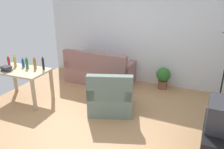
{
  "coord_description": "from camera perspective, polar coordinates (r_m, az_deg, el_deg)",
  "views": [
    {
      "loc": [
        1.98,
        -3.66,
        2.5
      ],
      "look_at": [
        0.1,
        0.5,
        0.75
      ],
      "focal_mm": 36.75,
      "sensor_mm": 36.0,
      "label": 1
    }
  ],
  "objects": [
    {
      "name": "potted_plant",
      "position": [
        6.06,
        12.64,
        -0.53
      ],
      "size": [
        0.36,
        0.36,
        0.57
      ],
      "color": "brown",
      "rests_on": "ground_plane"
    },
    {
      "name": "desk",
      "position": [
        5.57,
        -21.55,
        0.06
      ],
      "size": [
        1.22,
        0.74,
        0.76
      ],
      "rotation": [
        0.0,
        0.0,
        0.04
      ],
      "color": "#C6B28E",
      "rests_on": "ground_plane"
    },
    {
      "name": "armchair",
      "position": [
        4.86,
        -0.32,
        -5.65
      ],
      "size": [
        1.14,
        1.1,
        0.92
      ],
      "rotation": [
        0.0,
        0.0,
        3.5
      ],
      "color": "slate",
      "rests_on": "ground_plane"
    },
    {
      "name": "couch",
      "position": [
        6.32,
        -3.21,
        0.66
      ],
      "size": [
        1.81,
        0.84,
        0.92
      ],
      "rotation": [
        0.0,
        0.0,
        3.14
      ],
      "color": "#996B66",
      "rests_on": "ground_plane"
    },
    {
      "name": "tv_stand",
      "position": [
        4.11,
        24.57,
        -14.62
      ],
      "size": [
        0.44,
        1.1,
        0.48
      ],
      "rotation": [
        0.0,
        0.0,
        1.57
      ],
      "color": "black",
      "rests_on": "ground_plane"
    },
    {
      "name": "tv",
      "position": [
        3.87,
        25.65,
        -9.03
      ],
      "size": [
        0.41,
        0.6,
        0.44
      ],
      "rotation": [
        0.0,
        0.0,
        1.57
      ],
      "color": "#2D2D33",
      "rests_on": "tv_stand"
    },
    {
      "name": "bottle_squat",
      "position": [
        5.78,
        -23.03,
        3.03
      ],
      "size": [
        0.06,
        0.06,
        0.28
      ],
      "color": "#BCB24C",
      "rests_on": "desk"
    },
    {
      "name": "book_stack",
      "position": [
        5.58,
        -24.84,
        1.38
      ],
      "size": [
        0.28,
        0.21,
        0.11
      ],
      "color": "#333338",
      "rests_on": "desk"
    },
    {
      "name": "bottle_red",
      "position": [
        5.89,
        -24.33,
        2.95
      ],
      "size": [
        0.06,
        0.06,
        0.24
      ],
      "color": "#AD2323",
      "rests_on": "desk"
    },
    {
      "name": "ground_plane",
      "position": [
        4.86,
        -3.56,
        -10.17
      ],
      "size": [
        5.2,
        4.4,
        0.02
      ],
      "primitive_type": "cube",
      "color": "tan"
    },
    {
      "name": "bottle_green",
      "position": [
        5.53,
        -20.42,
        2.55
      ],
      "size": [
        0.06,
        0.06,
        0.26
      ],
      "color": "#1E722D",
      "rests_on": "desk"
    },
    {
      "name": "wall_rear",
      "position": [
        6.29,
        5.66,
        10.35
      ],
      "size": [
        5.2,
        0.1,
        2.7
      ],
      "primitive_type": "cube",
      "color": "silver",
      "rests_on": "ground_plane"
    },
    {
      "name": "bottle_dark",
      "position": [
        5.35,
        -16.76,
        2.56
      ],
      "size": [
        0.05,
        0.05,
        0.29
      ],
      "color": "black",
      "rests_on": "desk"
    },
    {
      "name": "bottle_blue",
      "position": [
        5.69,
        -21.26,
        2.67
      ],
      "size": [
        0.06,
        0.06,
        0.21
      ],
      "color": "#2347A3",
      "rests_on": "desk"
    },
    {
      "name": "bottle_amber",
      "position": [
        5.45,
        -18.67,
        2.54
      ],
      "size": [
        0.06,
        0.06,
        0.27
      ],
      "color": "#9E6019",
      "rests_on": "desk"
    }
  ]
}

